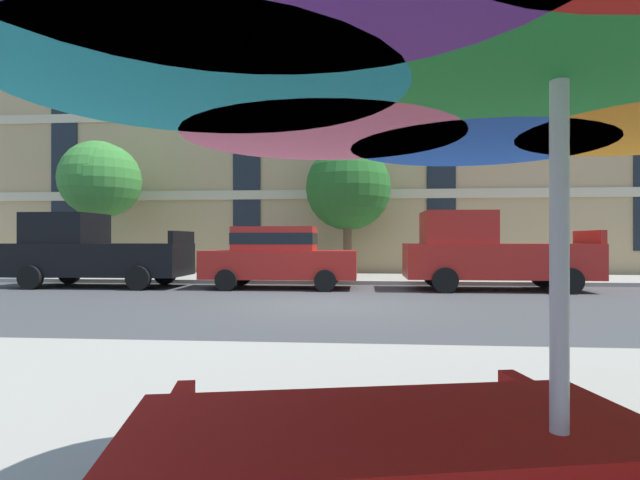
# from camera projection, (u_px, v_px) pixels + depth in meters

# --- Properties ---
(ground_plane) EXTENTS (120.00, 120.00, 0.00)m
(ground_plane) POSITION_uv_depth(u_px,v_px,m) (326.00, 305.00, 10.70)
(ground_plane) COLOR #424244
(sidewalk_far) EXTENTS (56.00, 3.60, 0.12)m
(sidewalk_far) POSITION_uv_depth(u_px,v_px,m) (340.00, 278.00, 17.47)
(sidewalk_far) COLOR #9E998E
(sidewalk_far) RESTS_ON ground
(apartment_building) EXTENTS (45.77, 12.08, 16.00)m
(apartment_building) POSITION_uv_depth(u_px,v_px,m) (347.00, 111.00, 25.64)
(apartment_building) COLOR tan
(apartment_building) RESTS_ON ground
(pickup_black) EXTENTS (5.10, 2.12, 2.20)m
(pickup_black) POSITION_uv_depth(u_px,v_px,m) (94.00, 252.00, 14.99)
(pickup_black) COLOR black
(pickup_black) RESTS_ON ground
(sedan_red) EXTENTS (4.40, 1.98, 1.78)m
(sedan_red) POSITION_uv_depth(u_px,v_px,m) (279.00, 256.00, 14.52)
(sedan_red) COLOR #B21E19
(sedan_red) RESTS_ON ground
(pickup_red) EXTENTS (5.10, 2.12, 2.20)m
(pickup_red) POSITION_uv_depth(u_px,v_px,m) (488.00, 253.00, 14.02)
(pickup_red) COLOR #B21E19
(pickup_red) RESTS_ON ground
(street_tree_left) EXTENTS (2.99, 3.17, 4.94)m
(street_tree_left) POSITION_uv_depth(u_px,v_px,m) (101.00, 181.00, 18.06)
(street_tree_left) COLOR brown
(street_tree_left) RESTS_ON ground
(street_tree_middle) EXTENTS (3.09, 3.09, 4.85)m
(street_tree_middle) POSITION_uv_depth(u_px,v_px,m) (348.00, 190.00, 18.09)
(street_tree_middle) COLOR brown
(street_tree_middle) RESTS_ON ground
(patio_umbrella) EXTENTS (3.74, 3.74, 2.36)m
(patio_umbrella) POSITION_uv_depth(u_px,v_px,m) (559.00, 20.00, 1.61)
(patio_umbrella) COLOR silver
(patio_umbrella) RESTS_ON ground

